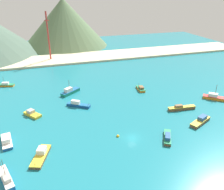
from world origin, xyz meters
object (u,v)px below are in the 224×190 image
Objects in this scene: fishing_boat_6 at (78,104)px; radio_tower at (48,36)px; fishing_boat_7 at (32,114)px; fishing_boat_11 at (167,137)px; fishing_boat_3 at (7,141)px; fishing_boat_4 at (201,121)px; fishing_boat_0 at (6,178)px; fishing_boat_2 at (70,91)px; fishing_boat_10 at (181,108)px; fishing_boat_12 at (141,88)px; fishing_boat_5 at (41,155)px; buoy_0 at (118,136)px; fishing_boat_9 at (3,85)px; fishing_boat_1 at (215,97)px.

fishing_boat_6 is 0.30× the size of radio_tower.
fishing_boat_11 is (40.60, -28.54, 0.05)m from fishing_boat_7.
fishing_boat_4 is (64.21, -7.71, 0.08)m from fishing_boat_3.
fishing_boat_2 is at bearing 64.96° from fishing_boat_0.
fishing_boat_0 is 16.64m from fishing_boat_3.
fishing_boat_0 is 0.92× the size of fishing_boat_4.
fishing_boat_2 is at bearing 44.02° from fishing_boat_7.
fishing_boat_10 is at bearing -21.24° from fishing_boat_6.
fishing_boat_7 is 49.49m from fishing_boat_12.
fishing_boat_3 reaches higher than fishing_boat_11.
fishing_boat_6 reaches higher than fishing_boat_12.
fishing_boat_7 is at bearing 167.22° from fishing_boat_10.
radio_tower reaches higher than fishing_boat_5.
fishing_boat_0 reaches higher than fishing_boat_5.
fishing_boat_11 is at bearing -15.09° from fishing_boat_3.
fishing_boat_0 is at bearing -99.69° from radio_tower.
fishing_boat_10 is at bearing -12.78° from fishing_boat_7.
fishing_boat_10 is 31.20m from buoy_0.
fishing_boat_6 is at bearing -46.09° from fishing_boat_9.
fishing_boat_1 reaches higher than fishing_boat_9.
fishing_boat_5 reaches higher than fishing_boat_7.
fishing_boat_10 is at bearing 17.50° from fishing_boat_0.
fishing_boat_1 reaches higher than fishing_boat_12.
fishing_boat_4 is at bearing -44.04° from fishing_boat_2.
fishing_boat_6 is 71.94m from radio_tower.
fishing_boat_9 is at bearing -123.45° from radio_tower.
fishing_boat_3 is at bearing 164.91° from fishing_boat_11.
fishing_boat_6 is (-57.36, 11.10, -0.04)m from fishing_boat_1.
fishing_boat_4 is at bearing 2.22° from fishing_boat_5.
fishing_boat_9 is (-15.76, 59.72, -0.10)m from fishing_boat_5.
fishing_boat_5 is at bearing -95.48° from radio_tower.
buoy_0 is (-48.70, -13.59, -0.74)m from fishing_boat_1.
fishing_boat_11 is 39.23m from fishing_boat_12.
fishing_boat_12 is at bearing 78.39° from fishing_boat_11.
fishing_boat_1 is 0.92× the size of fishing_boat_9.
fishing_boat_9 is at bearing 124.86° from buoy_0.
fishing_boat_7 is (-2.42, 25.41, -0.03)m from fishing_boat_5.
fishing_boat_9 is (-13.34, 34.31, -0.07)m from fishing_boat_7.
fishing_boat_10 is 1.38× the size of fishing_boat_11.
fishing_boat_12 is (7.89, 38.43, -0.03)m from fishing_boat_11.
fishing_boat_5 is 38.31m from fishing_boat_11.
fishing_boat_2 reaches higher than fishing_boat_4.
fishing_boat_11 is (-34.31, -19.65, -0.12)m from fishing_boat_1.
fishing_boat_1 is at bearing 12.84° from fishing_boat_5.
fishing_boat_3 is 0.29× the size of radio_tower.
fishing_boat_7 is (-17.55, -2.21, -0.13)m from fishing_boat_6.
radio_tower reaches higher than fishing_boat_6.
fishing_boat_5 is 61.76m from fishing_boat_9.
fishing_boat_11 is at bearing -150.20° from fishing_boat_1.
fishing_boat_5 is at bearing -84.57° from fishing_boat_7.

